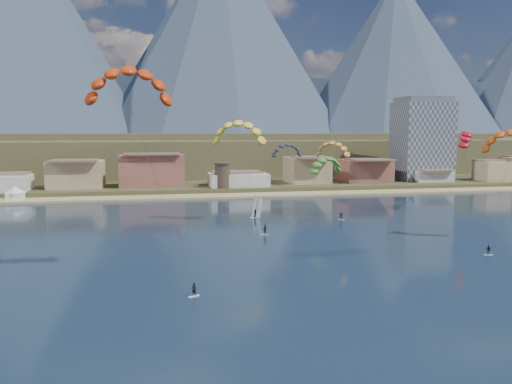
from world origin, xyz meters
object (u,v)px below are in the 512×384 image
(apartment_tower, at_px, (422,139))
(kitesurfer_red, at_px, (129,80))
(watchtower, at_px, (223,175))
(kitesurfer_green, at_px, (326,163))
(windsurfer, at_px, (256,212))
(kitesurfer_orange, at_px, (511,138))
(kitesurfer_yellow, at_px, (239,129))

(apartment_tower, xyz_separation_m, kitesurfer_red, (-105.72, -111.36, 9.73))
(kitesurfer_red, bearing_deg, watchtower, 75.20)
(kitesurfer_green, bearing_deg, windsurfer, -165.67)
(kitesurfer_red, distance_m, kitesurfer_orange, 70.26)
(kitesurfer_red, height_order, kitesurfer_orange, kitesurfer_red)
(kitesurfer_yellow, xyz_separation_m, windsurfer, (5.00, 5.43, -19.74))
(kitesurfer_yellow, height_order, kitesurfer_orange, kitesurfer_yellow)
(watchtower, relative_size, kitesurfer_orange, 0.36)
(apartment_tower, distance_m, kitesurfer_red, 153.86)
(watchtower, bearing_deg, kitesurfer_green, -65.37)
(kitesurfer_red, relative_size, kitesurfer_orange, 1.29)
(kitesurfer_orange, bearing_deg, apartment_tower, 69.51)
(apartment_tower, distance_m, kitesurfer_orange, 105.77)
(apartment_tower, xyz_separation_m, watchtower, (-80.00, -14.00, -11.45))
(kitesurfer_yellow, distance_m, kitesurfer_green, 27.72)
(watchtower, height_order, kitesurfer_green, kitesurfer_green)
(kitesurfer_yellow, bearing_deg, windsurfer, 47.36)
(watchtower, bearing_deg, kitesurfer_yellow, -93.72)
(watchtower, relative_size, windsurfer, 1.83)
(kitesurfer_red, bearing_deg, apartment_tower, 46.49)
(kitesurfer_green, bearing_deg, kitesurfer_orange, -60.84)
(watchtower, distance_m, kitesurfer_yellow, 57.52)
(kitesurfer_red, relative_size, windsurfer, 6.65)
(kitesurfer_orange, distance_m, windsurfer, 57.29)
(kitesurfer_red, bearing_deg, kitesurfer_yellow, 62.17)
(kitesurfer_red, distance_m, kitesurfer_green, 71.44)
(windsurfer, bearing_deg, kitesurfer_yellow, -132.64)
(apartment_tower, height_order, kitesurfer_orange, apartment_tower)
(apartment_tower, xyz_separation_m, kitesurfer_yellow, (-83.60, -69.45, 3.41))
(kitesurfer_yellow, distance_m, windsurfer, 21.08)
(watchtower, height_order, kitesurfer_red, kitesurfer_red)
(kitesurfer_yellow, bearing_deg, watchtower, 86.28)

